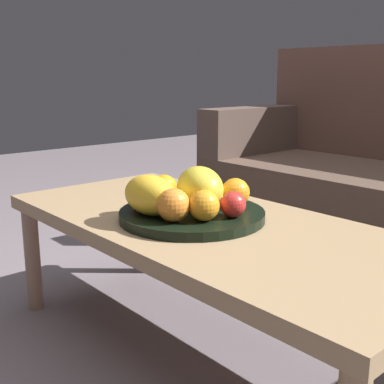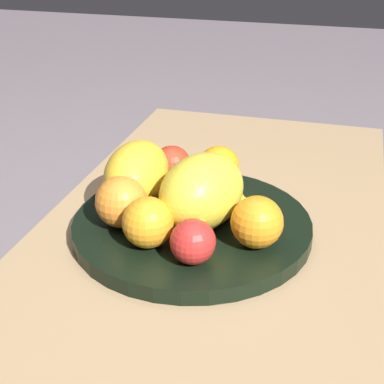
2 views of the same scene
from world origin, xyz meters
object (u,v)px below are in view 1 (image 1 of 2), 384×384
melon_smaller_beside (150,195)px  orange_back (204,205)px  melon_large_front (200,188)px  apple_front (142,193)px  orange_front (173,205)px  orange_left (164,188)px  banana_bunch (201,199)px  coffee_table (208,235)px  apple_left (233,204)px  orange_right (235,193)px  fruit_bowl (192,215)px

melon_smaller_beside → orange_back: (0.13, 0.07, -0.01)m
melon_large_front → apple_front: 0.16m
melon_smaller_beside → orange_front: melon_smaller_beside is taller
orange_back → orange_front: bearing=-127.3°
melon_smaller_beside → orange_front: 0.09m
orange_left → banana_bunch: 0.14m
orange_left → apple_front: size_ratio=1.06×
coffee_table → melon_smaller_beside: bearing=-119.8°
orange_left → apple_front: 0.09m
melon_large_front → melon_smaller_beside: (-0.05, -0.13, -0.01)m
melon_large_front → banana_bunch: size_ratio=0.99×
coffee_table → apple_left: 0.13m
orange_front → apple_front: bearing=170.2°
orange_front → orange_left: bearing=147.9°
orange_front → orange_right: bearing=89.3°
fruit_bowl → melon_large_front: melon_large_front is taller
orange_right → apple_front: size_ratio=1.13×
melon_large_front → orange_left: bearing=-177.3°
orange_back → apple_front: (-0.22, -0.03, -0.00)m
orange_left → banana_bunch: size_ratio=0.46×
melon_smaller_beside → orange_back: melon_smaller_beside is taller
fruit_bowl → orange_left: size_ratio=5.21×
melon_large_front → banana_bunch: bearing=129.4°
melon_large_front → apple_left: (0.11, 0.02, -0.03)m
coffee_table → orange_left: bearing=-175.7°
melon_smaller_beside → orange_left: melon_smaller_beside is taller
orange_front → orange_left: (-0.18, 0.11, -0.00)m
apple_left → banana_bunch: size_ratio=0.41×
melon_smaller_beside → orange_right: size_ratio=2.08×
melon_smaller_beside → orange_back: size_ratio=2.13×
banana_bunch → melon_large_front: bearing=-50.6°
orange_front → banana_bunch: size_ratio=0.51×
fruit_bowl → melon_large_front: bearing=61.4°
coffee_table → orange_right: size_ratio=15.82×
apple_front → orange_back: bearing=8.0°
fruit_bowl → apple_left: 0.13m
fruit_bowl → orange_front: 0.12m
melon_large_front → orange_front: 0.13m
fruit_bowl → apple_left: (0.12, 0.03, 0.05)m
orange_right → fruit_bowl: bearing=-113.5°
melon_large_front → melon_smaller_beside: melon_large_front is taller
fruit_bowl → apple_front: bearing=-149.7°
coffee_table → melon_smaller_beside: 0.19m
orange_right → banana_bunch: (-0.05, -0.08, -0.01)m
melon_smaller_beside → orange_right: bearing=68.3°
melon_smaller_beside → orange_front: size_ratio=1.98×
fruit_bowl → apple_front: (-0.12, -0.07, 0.05)m
orange_back → fruit_bowl: bearing=155.6°
apple_front → banana_bunch: 0.16m
fruit_bowl → orange_front: (0.05, -0.10, 0.05)m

